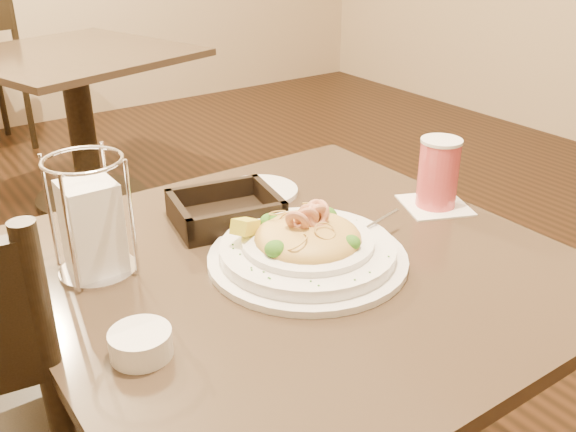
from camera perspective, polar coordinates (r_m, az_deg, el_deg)
main_table at (r=1.28m, az=0.53°, el=-12.75°), size 0.90×0.90×0.71m
background_table at (r=3.11m, az=-18.18°, el=9.63°), size 1.12×1.12×0.71m
pasta_bowl at (r=1.13m, az=1.73°, el=-2.64°), size 0.39×0.36×0.11m
drink_glass at (r=1.36m, az=13.21°, el=3.68°), size 0.17×0.17×0.15m
bread_basket at (r=1.29m, az=-5.57°, el=0.33°), size 0.23×0.20×0.06m
napkin_caddy at (r=1.12m, az=-17.04°, el=-0.75°), size 0.13×0.13×0.21m
side_plate at (r=1.42m, az=-2.59°, el=2.23°), size 0.19×0.19×0.01m
butter_ramekin at (r=0.94m, az=-12.96°, el=-10.98°), size 0.09×0.09×0.04m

